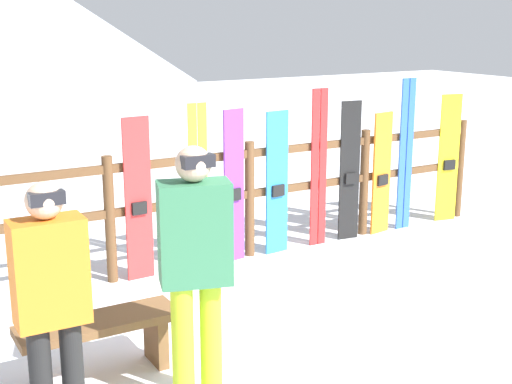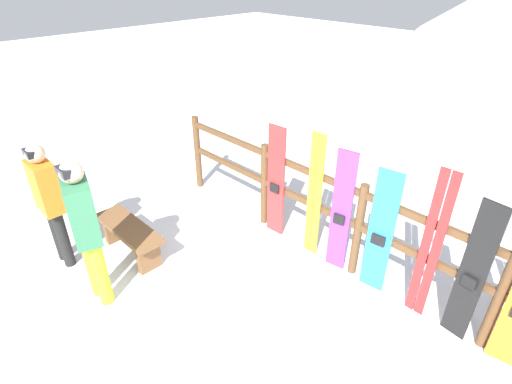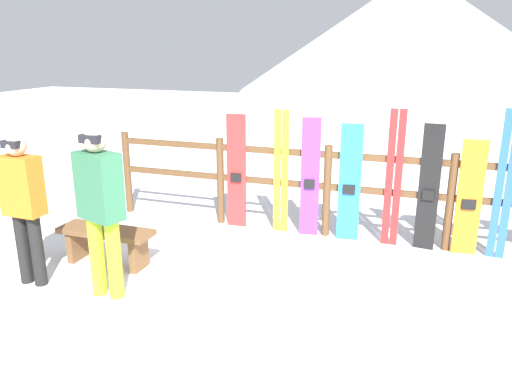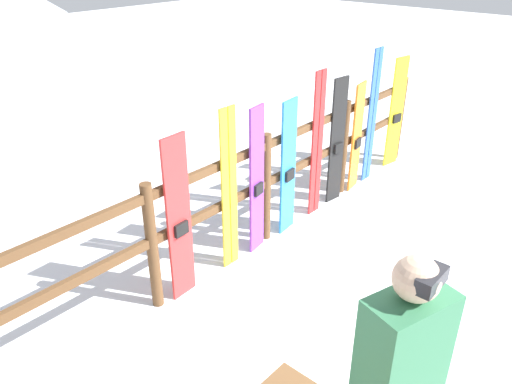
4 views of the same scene
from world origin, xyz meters
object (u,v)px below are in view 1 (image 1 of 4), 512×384
at_px(person_plaid_green, 195,258).
at_px(snowboard_blue, 277,184).
at_px(person_orange, 51,297).
at_px(snowboard_black_stripe, 350,172).
at_px(snowboard_red, 138,200).
at_px(snowboard_orange, 382,174).
at_px(snowboard_yellow, 448,159).
at_px(ski_pair_yellow, 198,187).
at_px(bench, 99,335).
at_px(ski_pair_blue, 406,155).
at_px(ski_pair_red, 319,168).
at_px(snowboard_purple, 234,187).

height_order(person_plaid_green, snowboard_blue, person_plaid_green).
bearing_deg(person_orange, snowboard_black_stripe, 30.92).
xyz_separation_m(snowboard_red, snowboard_black_stripe, (2.47, -0.00, -0.00)).
xyz_separation_m(snowboard_blue, snowboard_orange, (1.40, -0.00, -0.06)).
bearing_deg(snowboard_yellow, person_orange, -156.61).
bearing_deg(ski_pair_yellow, snowboard_yellow, -0.06).
bearing_deg(person_plaid_green, snowboard_blue, 48.48).
bearing_deg(bench, person_plaid_green, -54.77).
bearing_deg(snowboard_orange, ski_pair_yellow, 179.91).
bearing_deg(snowboard_black_stripe, bench, -154.08).
bearing_deg(snowboard_black_stripe, snowboard_orange, -0.02).
bearing_deg(ski_pair_blue, ski_pair_red, 180.00).
distance_m(snowboard_red, snowboard_black_stripe, 2.47).
bearing_deg(ski_pair_blue, snowboard_yellow, -0.28).
bearing_deg(snowboard_black_stripe, snowboard_yellow, -0.00).
height_order(snowboard_red, ski_pair_blue, ski_pair_blue).
relative_size(snowboard_red, snowboard_orange, 1.11).
bearing_deg(snowboard_blue, bench, -146.12).
relative_size(person_orange, snowboard_blue, 1.05).
bearing_deg(snowboard_yellow, ski_pair_yellow, 179.94).
distance_m(snowboard_purple, snowboard_blue, 0.51).
bearing_deg(snowboard_red, snowboard_orange, -0.00).
distance_m(snowboard_purple, snowboard_black_stripe, 1.45).
relative_size(person_plaid_green, person_orange, 1.07).
distance_m(snowboard_black_stripe, snowboard_orange, 0.47).
bearing_deg(snowboard_yellow, snowboard_red, 180.00).
distance_m(ski_pair_red, ski_pair_blue, 1.23).
distance_m(bench, snowboard_orange, 4.24).
bearing_deg(snowboard_orange, person_plaid_green, -146.27).
bearing_deg(snowboard_purple, ski_pair_yellow, 179.51).
height_order(ski_pair_yellow, ski_pair_red, ski_pair_red).
height_order(ski_pair_red, snowboard_orange, ski_pair_red).
height_order(snowboard_purple, snowboard_yellow, snowboard_purple).
bearing_deg(person_orange, person_plaid_green, 1.98).
bearing_deg(snowboard_red, snowboard_purple, 0.00).
bearing_deg(snowboard_orange, person_orange, -151.83).
distance_m(snowboard_black_stripe, snowboard_yellow, 1.49).
distance_m(bench, snowboard_black_stripe, 3.83).
bearing_deg(ski_pair_yellow, person_orange, -131.15).
relative_size(snowboard_black_stripe, snowboard_yellow, 1.01).
distance_m(bench, snowboard_blue, 3.01).
bearing_deg(snowboard_blue, person_orange, -141.63).
distance_m(snowboard_red, ski_pair_blue, 3.28).
distance_m(ski_pair_red, snowboard_yellow, 1.91).
height_order(snowboard_red, ski_pair_red, ski_pair_red).
height_order(snowboard_purple, ski_pair_blue, ski_pair_blue).
bearing_deg(bench, person_orange, -124.79).
xyz_separation_m(bench, person_orange, (-0.46, -0.66, 0.61)).
bearing_deg(snowboard_yellow, snowboard_orange, -179.99).
xyz_separation_m(bench, person_plaid_green, (0.45, -0.63, 0.67)).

